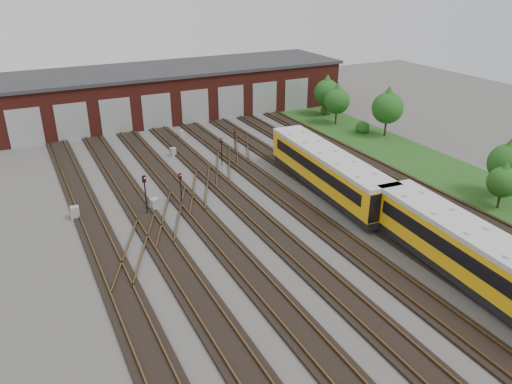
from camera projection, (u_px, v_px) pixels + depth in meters
name	position (u px, v px, depth m)	size (l,w,h in m)	color
ground	(324.00, 251.00, 35.50)	(120.00, 120.00, 0.00)	#413F3D
track_network	(318.00, 247.00, 35.87)	(30.40, 70.00, 0.33)	black
maintenance_shed	(158.00, 92.00, 66.71)	(51.00, 12.50, 6.35)	#591D16
grass_verge	(424.00, 163.00, 51.42)	(8.00, 55.00, 0.05)	#1E4C19
metro_train	(473.00, 255.00, 31.07)	(4.08, 48.81, 3.44)	black
signal_mast_0	(181.00, 185.00, 41.70)	(0.25, 0.23, 2.88)	black
signal_mast_1	(145.00, 190.00, 39.83)	(0.32, 0.31, 3.45)	black
signal_mast_2	(235.00, 138.00, 53.63)	(0.24, 0.22, 2.68)	black
signal_mast_3	(222.00, 148.00, 50.14)	(0.24, 0.23, 2.89)	black
relay_cabinet_0	(75.00, 213.00, 39.86)	(0.66, 0.55, 1.09)	#96989A
relay_cabinet_1	(173.00, 152.00, 53.27)	(0.55, 0.45, 0.91)	#96989A
relay_cabinet_2	(155.00, 204.00, 41.28)	(0.64, 0.53, 1.06)	#96989A
relay_cabinet_3	(181.00, 134.00, 58.91)	(0.54, 0.45, 0.89)	#96989A
relay_cabinet_4	(304.00, 155.00, 52.27)	(0.63, 0.53, 1.06)	#96989A
tree_0	(337.00, 98.00, 62.72)	(3.26, 3.26, 5.40)	#322116
tree_1	(327.00, 89.00, 66.37)	(3.41, 3.41, 5.65)	#322116
tree_2	(388.00, 104.00, 58.05)	(3.68, 3.68, 6.09)	#322116
tree_3	(504.00, 179.00, 40.69)	(2.56, 2.56, 4.24)	#322116
tree_4	(509.00, 159.00, 42.47)	(3.36, 3.36, 5.57)	#322116
bush_1	(363.00, 126.00, 60.66)	(1.67, 1.67, 1.67)	#1E4714
bush_2	(326.00, 108.00, 68.33)	(1.61, 1.61, 1.61)	#1E4714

